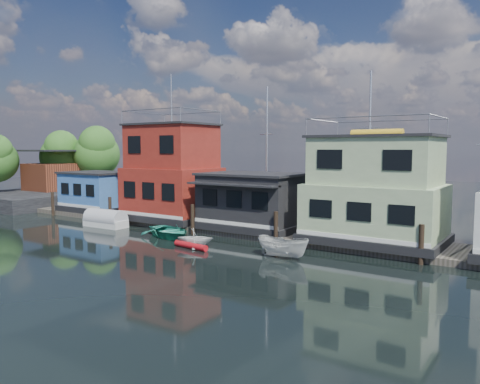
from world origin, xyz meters
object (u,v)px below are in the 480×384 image
Objects in this scene: dinghy_teal at (170,231)px; tarp_runabout at (105,220)px; houseboat_blue at (98,191)px; houseboat_red at (172,174)px; houseboat_green at (375,192)px; dinghy_white at (195,238)px; red_kayak at (191,246)px; motorboat at (283,247)px; houseboat_dark at (254,201)px.

tarp_runabout is at bearing 106.36° from dinghy_teal.
houseboat_blue is 9.69m from houseboat_red.
dinghy_white is at bearing -146.80° from houseboat_green.
houseboat_green is at bearing 0.00° from houseboat_red.
red_kayak is at bearing -99.11° from dinghy_teal.
houseboat_red is at bearing 146.13° from red_kayak.
houseboat_green reaches higher than motorboat.
motorboat is (16.93, -1.37, 0.08)m from tarp_runabout.
motorboat is at bearing -113.78° from dinghy_white.
houseboat_green is at bearing 0.12° from houseboat_dark.
houseboat_red is 15.15m from motorboat.
houseboat_green is 7.20m from motorboat.
tarp_runabout is 1.40× the size of red_kayak.
dinghy_teal is at bearing -19.25° from houseboat_blue.
houseboat_red reaches higher than houseboat_dark.
houseboat_green reaches higher than red_kayak.
tarp_runabout reaches higher than motorboat.
houseboat_dark is 9.07m from houseboat_green.
dinghy_teal is (4.00, -4.72, -3.66)m from houseboat_red.
houseboat_green is 3.64× the size of dinghy_white.
dinghy_teal is (13.50, -4.72, -1.76)m from houseboat_blue.
houseboat_blue is 18.54m from red_kayak.
houseboat_blue is at bearing 41.31° from dinghy_white.
houseboat_blue is at bearing 179.94° from houseboat_dark.
houseboat_dark is 7.07m from red_kayak.
houseboat_green reaches higher than houseboat_dark.
dinghy_white is (10.85, -1.90, 0.04)m from tarp_runabout.
motorboat is (5.63, -5.64, -1.77)m from houseboat_dark.
dinghy_teal is at bearing -160.06° from houseboat_green.
tarp_runabout is 1.64× the size of dinghy_white.
motorboat is (-3.37, -5.66, -2.90)m from houseboat_green.
houseboat_green is at bearing 9.62° from tarp_runabout.
dinghy_teal is at bearing -5.67° from tarp_runabout.
houseboat_red is 10.37m from dinghy_white.
red_kayak is at bearing -14.86° from tarp_runabout.
houseboat_dark is at bearing -179.88° from houseboat_green.
motorboat is at bearing -13.74° from houseboat_blue.
tarp_runabout is at bearing -168.08° from houseboat_green.
houseboat_blue reaches higher than red_kayak.
houseboat_dark is (8.00, -0.02, -1.69)m from houseboat_red.
houseboat_red is 1.60× the size of houseboat_dark.
houseboat_blue is 0.54× the size of houseboat_red.
dinghy_teal is (-4.00, -4.70, -1.97)m from houseboat_dark.
tarp_runabout is at bearing 51.33° from dinghy_white.
red_kayak is at bearing 104.04° from motorboat.
houseboat_red reaches higher than dinghy_teal.
houseboat_blue is 17.50m from houseboat_dark.
motorboat is (23.13, -5.66, -1.56)m from houseboat_blue.
tarp_runabout is 11.02m from dinghy_white.
houseboat_red is 10.92m from red_kayak.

